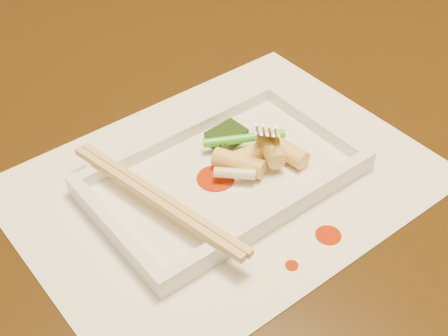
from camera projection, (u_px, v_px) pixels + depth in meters
table at (190, 191)px, 0.76m from camera, size 1.40×0.90×0.75m
placemat at (224, 182)px, 0.62m from camera, size 0.40×0.30×0.00m
sauce_splatter_a at (328, 235)px, 0.57m from camera, size 0.02×0.02×0.00m
sauce_splatter_b at (292, 265)px, 0.54m from camera, size 0.01×0.01×0.00m
plate_base at (224, 178)px, 0.62m from camera, size 0.26×0.16×0.01m
plate_rim_far at (180, 133)px, 0.65m from camera, size 0.26×0.01×0.01m
plate_rim_near at (274, 213)px, 0.57m from camera, size 0.26×0.01×0.01m
plate_rim_left at (114, 229)px, 0.55m from camera, size 0.01×0.14×0.01m
plate_rim_right at (315, 122)px, 0.67m from camera, size 0.01×0.14×0.01m
veg_piece at (226, 136)px, 0.65m from camera, size 0.04×0.03×0.01m
scallion_white at (235, 173)px, 0.60m from camera, size 0.04×0.04×0.01m
scallion_green at (244, 138)px, 0.64m from camera, size 0.08×0.05×0.01m
chopstick_a at (153, 200)px, 0.56m from camera, size 0.05×0.21×0.01m
chopstick_b at (160, 196)px, 0.57m from camera, size 0.05×0.21×0.01m
fork at (269, 80)px, 0.61m from camera, size 0.09×0.10×0.14m
sauce_blob_0 at (216, 178)px, 0.61m from camera, size 0.04×0.04×0.00m
rice_cake_0 at (239, 163)px, 0.61m from camera, size 0.04×0.05×0.02m
rice_cake_1 at (256, 152)px, 0.62m from camera, size 0.05×0.02×0.02m
rice_cake_2 at (270, 150)px, 0.62m from camera, size 0.03×0.04×0.02m
rice_cake_3 at (285, 150)px, 0.63m from camera, size 0.03×0.05×0.02m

